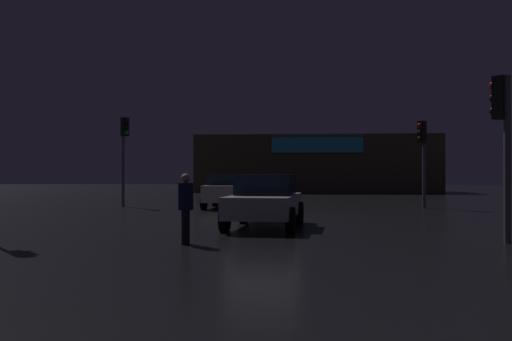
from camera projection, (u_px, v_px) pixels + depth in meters
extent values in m
plane|color=black|center=(262.00, 219.00, 19.34)|extent=(120.00, 120.00, 0.00)
cube|color=brown|center=(316.00, 164.00, 47.96)|extent=(19.78, 6.89, 4.69)
cube|color=#33CCF2|center=(317.00, 145.00, 44.39)|extent=(7.16, 0.24, 1.19)
cylinder|color=#595B60|center=(507.00, 159.00, 12.60)|extent=(0.16, 0.16, 3.75)
cube|color=black|center=(500.00, 98.00, 12.73)|extent=(0.41, 0.41, 0.98)
sphere|color=red|center=(494.00, 86.00, 12.85)|extent=(0.20, 0.20, 0.20)
sphere|color=black|center=(494.00, 98.00, 12.85)|extent=(0.20, 0.20, 0.20)
sphere|color=black|center=(494.00, 111.00, 12.85)|extent=(0.20, 0.20, 0.20)
cylinder|color=#595B60|center=(424.00, 165.00, 25.39)|extent=(0.16, 0.16, 3.91)
cube|color=black|center=(422.00, 132.00, 25.30)|extent=(0.41, 0.41, 1.00)
sphere|color=red|center=(420.00, 125.00, 25.20)|extent=(0.20, 0.20, 0.20)
sphere|color=black|center=(420.00, 132.00, 25.20)|extent=(0.20, 0.20, 0.20)
sphere|color=black|center=(420.00, 139.00, 25.20)|extent=(0.20, 0.20, 0.20)
cylinder|color=#595B60|center=(123.00, 162.00, 26.60)|extent=(0.14, 0.14, 4.18)
cube|color=black|center=(125.00, 127.00, 26.49)|extent=(0.41, 0.41, 0.87)
sphere|color=black|center=(127.00, 121.00, 26.37)|extent=(0.20, 0.20, 0.20)
sphere|color=black|center=(127.00, 127.00, 26.37)|extent=(0.20, 0.20, 0.20)
sphere|color=#19D13F|center=(127.00, 132.00, 26.37)|extent=(0.20, 0.20, 0.20)
cube|color=#B7B7BF|center=(265.00, 205.00, 16.23)|extent=(2.08, 4.28, 0.60)
cube|color=black|center=(266.00, 185.00, 16.50)|extent=(1.73, 2.07, 0.58)
cylinder|color=black|center=(291.00, 220.00, 14.73)|extent=(0.27, 0.70, 0.68)
cylinder|color=black|center=(225.00, 219.00, 15.01)|extent=(0.27, 0.70, 0.68)
cylinder|color=black|center=(299.00, 213.00, 17.44)|extent=(0.27, 0.70, 0.68)
cylinder|color=black|center=(243.00, 212.00, 17.72)|extent=(0.27, 0.70, 0.68)
cube|color=silver|center=(230.00, 193.00, 25.44)|extent=(1.98, 3.98, 0.72)
cube|color=black|center=(229.00, 180.00, 25.17)|extent=(1.71, 1.78, 0.47)
cylinder|color=black|center=(215.00, 199.00, 26.83)|extent=(0.24, 0.65, 0.64)
cylinder|color=black|center=(253.00, 200.00, 26.61)|extent=(0.24, 0.65, 0.64)
cylinder|color=black|center=(204.00, 202.00, 24.27)|extent=(0.24, 0.65, 0.64)
cylinder|color=black|center=(246.00, 202.00, 24.05)|extent=(0.24, 0.65, 0.64)
cylinder|color=black|center=(185.00, 227.00, 12.32)|extent=(0.14, 0.14, 0.75)
cylinder|color=black|center=(187.00, 227.00, 12.48)|extent=(0.14, 0.14, 0.75)
cylinder|color=#141938|center=(186.00, 196.00, 12.40)|extent=(0.37, 0.37, 0.60)
sphere|color=tan|center=(186.00, 178.00, 12.41)|extent=(0.20, 0.20, 0.20)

